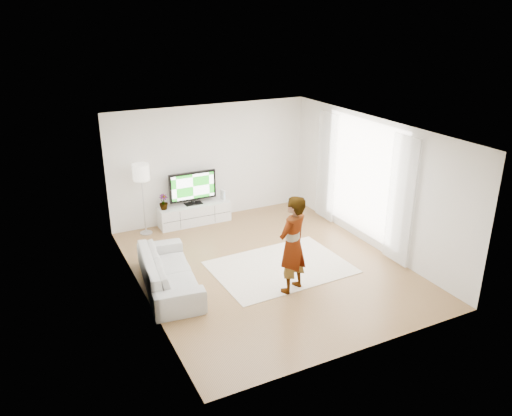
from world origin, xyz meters
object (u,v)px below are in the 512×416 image
player (293,245)px  floor_lamp (141,175)px  rug (280,267)px  sofa (169,271)px  media_console (194,214)px  television (193,187)px

player → floor_lamp: (-1.74, 3.71, 0.48)m
rug → sofa: (-2.22, 0.24, 0.32)m
media_console → sofa: size_ratio=0.77×
media_console → floor_lamp: size_ratio=1.05×
rug → floor_lamp: bearing=124.8°
sofa → floor_lamp: 2.84m
media_console → player: 3.87m
television → media_console: bearing=-90.0°
player → sofa: 2.34m
media_console → television: 0.68m
television → player: size_ratio=0.63×
rug → floor_lamp: 3.75m
media_console → player: player is taller
television → floor_lamp: bearing=-175.6°
media_console → television: size_ratio=1.51×
television → floor_lamp: (-1.22, -0.09, 0.48)m
media_console → sofa: 3.05m
rug → floor_lamp: size_ratio=1.60×
sofa → television: bearing=-21.3°
media_console → player: (0.52, -3.77, 0.68)m
player → sofa: player is taller
floor_lamp → player: bearing=-64.9°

